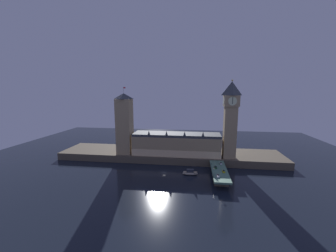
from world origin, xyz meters
The scene contains 14 objects.
ground_plane centered at (0.00, 0.00, 0.00)m, with size 400.00×400.00×0.00m, color black.
embankment centered at (0.00, 39.00, 3.44)m, with size 220.00×42.00×6.88m.
parliament_hall centered at (7.29, 31.87, 17.04)m, with size 83.42×23.07×24.44m.
clock_tower centered at (56.34, 26.94, 44.15)m, with size 13.34×13.45×70.71m.
victoria_tower centered at (-43.31, 28.48, 36.39)m, with size 14.23×14.23×64.81m.
bridge centered at (44.74, -5.00, 4.25)m, with size 12.00×46.00×6.42m.
car_northbound_lead centered at (42.09, -0.87, 7.06)m, with size 2.02×4.53×1.37m.
car_northbound_trail centered at (42.09, -18.28, 7.17)m, with size 1.85×4.57×1.59m.
car_southbound_lead centered at (47.38, -8.87, 7.06)m, with size 1.88×4.27×1.36m.
car_southbound_trail centered at (47.38, 8.37, 7.14)m, with size 1.90×3.90×1.55m.
pedestrian_near_rail centered at (39.45, -16.09, 7.35)m, with size 0.38×0.38×1.75m.
pedestrian_far_rail centered at (39.45, 6.69, 7.29)m, with size 0.38×0.38×1.65m.
street_lamp_near centered at (39.05, -19.72, 10.76)m, with size 1.34×0.60×6.95m.
boat_upstream centered at (21.85, -2.08, 1.75)m, with size 12.71×4.83×4.79m.
Camera 1 is at (25.11, -162.24, 66.67)m, focal length 22.00 mm.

